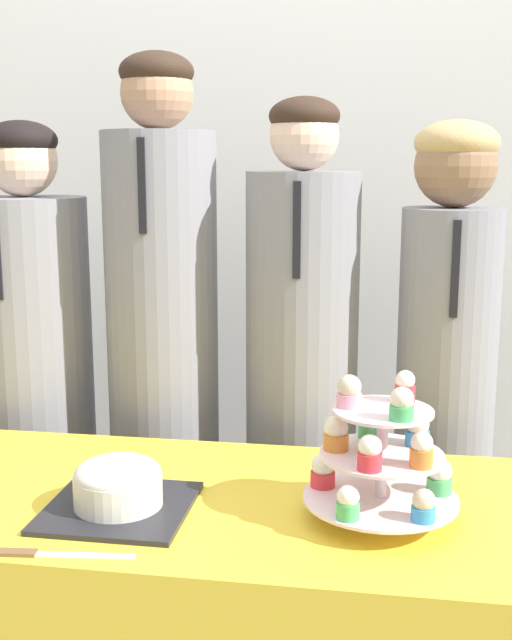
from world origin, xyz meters
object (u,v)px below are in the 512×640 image
student_1 (164,390)px  student_2 (301,418)px  cake_knife (40,554)px  student_0 (36,416)px  cupcake_stand (381,454)px  student_3 (444,422)px  round_cake (118,487)px

student_1 → student_2: size_ratio=1.07×
cake_knife → student_0: 0.90m
cupcake_stand → student_0: bearing=147.5°
cupcake_stand → student_3: size_ratio=0.19×
cake_knife → cupcake_stand: cupcake_stand is taller
round_cake → student_3: student_3 is taller
round_cake → cupcake_stand: cupcake_stand is taller
cake_knife → cupcake_stand: bearing=17.1°
cake_knife → student_3: (0.70, 0.82, -0.01)m
cake_knife → student_2: 0.89m
cupcake_stand → student_3: (0.15, 0.59, -0.13)m
cake_knife → student_0: bearing=109.2°
student_2 → cupcake_stand: bearing=-71.0°
round_cake → student_0: bearing=125.5°
cupcake_stand → student_0: (-0.92, 0.59, -0.17)m
cupcake_stand → round_cake: bearing=-174.8°
cake_knife → student_2: (0.34, 0.82, -0.02)m
student_1 → student_0: bearing=-180.0°
cupcake_stand → student_0: size_ratio=0.19×
round_cake → student_2: (0.27, 0.63, -0.06)m
round_cake → student_1: (-0.09, 0.63, -0.00)m
cake_knife → cupcake_stand: 0.60m
cake_knife → student_2: bearing=61.6°
student_0 → cake_knife: bearing=-65.1°
student_1 → cake_knife: bearing=-88.6°
cupcake_stand → student_1: 0.82m
cake_knife → student_1: student_1 is taller
cake_knife → student_1: 0.82m
cupcake_stand → student_2: 0.64m
student_0 → student_1: size_ratio=0.90×
round_cake → student_3: (0.63, 0.63, -0.05)m
round_cake → cake_knife: 0.20m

